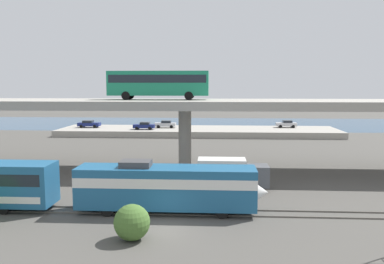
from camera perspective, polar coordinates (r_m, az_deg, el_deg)
The scene contains 14 objects.
ground_plane at distance 29.35m, azimuth -4.13°, elevation -13.61°, with size 260.00×260.00×0.00m, color #4C4944.
rail_strip_near at distance 32.37m, azimuth -3.36°, elevation -11.53°, with size 110.00×0.12×0.12m, color #59544C.
rail_strip_far at distance 33.80m, azimuth -3.05°, elevation -10.73°, with size 110.00×0.12×0.12m, color #59544C.
train_locomotive at distance 32.44m, azimuth -2.41°, elevation -7.55°, with size 15.15×3.04×4.18m.
highway_overpass at distance 47.49m, azimuth -1.02°, elevation 3.68°, with size 96.00×10.03×8.37m.
transit_bus_on_overpass at distance 48.92m, azimuth -4.77°, elevation 6.98°, with size 12.00×2.68×3.40m.
service_truck_west at distance 39.58m, azimuth 5.49°, elevation -5.79°, with size 6.80×2.46×3.04m.
pier_parking_lot at distance 82.91m, azimuth 0.88°, elevation 0.09°, with size 56.28×12.88×1.24m, color #9E998E.
parked_car_0 at distance 87.16m, azimuth -14.31°, elevation 1.12°, with size 4.53×1.99×1.50m.
parked_car_1 at distance 84.20m, azimuth -3.76°, elevation 1.13°, with size 4.40×1.87×1.50m.
parked_car_2 at distance 81.33m, azimuth -6.76°, elevation 0.90°, with size 4.18×1.90×1.50m.
parked_car_3 at distance 86.76m, azimuth 13.16°, elevation 1.13°, with size 4.19×1.99×1.50m.
harbor_water at distance 105.83m, azimuth 1.45°, elevation 1.19°, with size 140.00×36.00×0.01m, color navy.
shrub_right at distance 27.44m, azimuth -8.46°, elevation -12.48°, with size 2.40×2.40×2.40m, color #43682C.
Camera 1 is at (3.72, -27.28, 10.18)m, focal length 37.87 mm.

